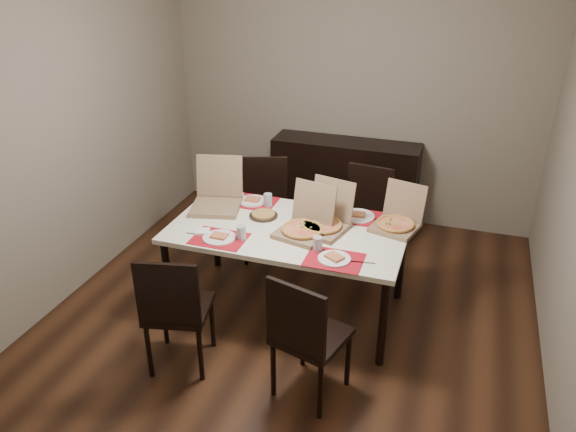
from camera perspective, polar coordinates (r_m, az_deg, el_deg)
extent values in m
cube|color=#3D2213|center=(4.65, 0.41, -10.02)|extent=(3.80, 4.00, 0.02)
cube|color=gray|center=(5.88, 6.65, 11.89)|extent=(3.80, 0.02, 2.60)
cube|color=gray|center=(4.92, -21.41, 7.37)|extent=(0.02, 4.00, 2.60)
cube|color=black|center=(5.93, 5.75, 3.41)|extent=(1.50, 0.40, 0.90)
cube|color=#F3E9CC|center=(4.34, 0.00, -1.42)|extent=(1.80, 1.00, 0.04)
cylinder|color=black|center=(4.49, -12.10, -6.54)|extent=(0.06, 0.06, 0.71)
cylinder|color=black|center=(4.02, 9.61, -10.72)|extent=(0.06, 0.06, 0.71)
cylinder|color=black|center=(5.16, -7.34, -1.56)|extent=(0.06, 0.06, 0.71)
cylinder|color=black|center=(4.75, 11.41, -4.54)|extent=(0.06, 0.06, 0.71)
cube|color=black|center=(4.01, -11.03, -9.25)|extent=(0.50, 0.50, 0.04)
cube|color=black|center=(3.72, -12.16, -7.79)|extent=(0.42, 0.12, 0.46)
cylinder|color=black|center=(4.07, -13.95, -13.17)|extent=(0.04, 0.04, 0.43)
cylinder|color=black|center=(3.97, -8.89, -13.73)|extent=(0.04, 0.04, 0.43)
cylinder|color=black|center=(4.33, -12.43, -10.20)|extent=(0.04, 0.04, 0.43)
cylinder|color=black|center=(4.24, -7.72, -10.64)|extent=(0.04, 0.04, 0.43)
cube|color=black|center=(3.70, 2.41, -12.07)|extent=(0.52, 0.52, 0.04)
cube|color=black|center=(3.42, 0.78, -10.44)|extent=(0.41, 0.14, 0.46)
cylinder|color=black|center=(3.82, -1.52, -15.29)|extent=(0.04, 0.04, 0.43)
cylinder|color=black|center=(3.67, 3.28, -17.37)|extent=(0.04, 0.04, 0.43)
cylinder|color=black|center=(4.04, 1.52, -12.48)|extent=(0.04, 0.04, 0.43)
cylinder|color=black|center=(3.91, 6.10, -14.28)|extent=(0.04, 0.04, 0.43)
cube|color=black|center=(5.25, -2.34, 0.35)|extent=(0.54, 0.54, 0.04)
cube|color=black|center=(5.32, -2.34, 3.67)|extent=(0.41, 0.17, 0.46)
cylinder|color=black|center=(5.52, -0.38, -1.01)|extent=(0.04, 0.04, 0.43)
cylinder|color=black|center=(5.53, -4.12, -1.03)|extent=(0.04, 0.04, 0.43)
cylinder|color=black|center=(5.20, -0.35, -2.83)|extent=(0.04, 0.04, 0.43)
cylinder|color=black|center=(5.21, -4.31, -2.85)|extent=(0.04, 0.04, 0.43)
cube|color=black|center=(5.10, 7.47, -0.67)|extent=(0.47, 0.47, 0.04)
cube|color=black|center=(5.16, 8.29, 2.67)|extent=(0.42, 0.08, 0.46)
cylinder|color=black|center=(5.32, 9.77, -2.50)|extent=(0.04, 0.04, 0.43)
cylinder|color=black|center=(5.41, 6.12, -1.74)|extent=(0.04, 0.04, 0.43)
cylinder|color=black|center=(5.02, 8.61, -4.30)|extent=(0.04, 0.04, 0.43)
cylinder|color=black|center=(5.11, 4.76, -3.46)|extent=(0.04, 0.04, 0.43)
cube|color=#B40C1B|center=(4.20, -6.99, -2.29)|extent=(0.40, 0.30, 0.00)
cylinder|color=white|center=(4.19, -7.00, -2.20)|extent=(0.25, 0.25, 0.01)
cube|color=#DEBA6F|center=(4.19, -7.01, -2.02)|extent=(0.12, 0.09, 0.02)
cylinder|color=#9CA0A6|center=(4.15, -4.77, -1.72)|extent=(0.07, 0.07, 0.11)
cube|color=#B2B2B7|center=(4.28, -9.02, -1.84)|extent=(0.20, 0.04, 0.00)
cube|color=white|center=(4.29, -8.72, -1.57)|extent=(0.13, 0.13, 0.02)
cube|color=#B40C1B|center=(3.91, 4.72, -4.44)|extent=(0.40, 0.30, 0.00)
cylinder|color=white|center=(3.91, 4.72, -4.34)|extent=(0.23, 0.23, 0.01)
cube|color=#DEBA6F|center=(3.90, 4.73, -4.15)|extent=(0.15, 0.14, 0.02)
cylinder|color=#9CA0A6|center=(3.99, 3.02, -2.86)|extent=(0.07, 0.07, 0.11)
cube|color=#B2B2B7|center=(3.90, 7.40, -4.69)|extent=(0.20, 0.04, 0.00)
cube|color=#B40C1B|center=(4.76, -3.62, 1.46)|extent=(0.40, 0.30, 0.00)
cylinder|color=white|center=(4.75, -3.63, 1.55)|extent=(0.24, 0.24, 0.01)
cube|color=#DEBA6F|center=(4.75, -3.63, 1.71)|extent=(0.12, 0.09, 0.02)
cylinder|color=#9CA0A6|center=(4.65, -2.06, 1.62)|extent=(0.07, 0.07, 0.11)
cube|color=#B2B2B7|center=(4.81, -5.37, 1.66)|extent=(0.20, 0.04, 0.00)
cube|color=white|center=(4.84, -5.21, 2.02)|extent=(0.13, 0.13, 0.02)
cube|color=#B40C1B|center=(4.52, 7.08, -0.09)|extent=(0.40, 0.30, 0.00)
cylinder|color=white|center=(4.52, 7.09, 0.00)|extent=(0.27, 0.27, 0.01)
cube|color=#DEBA6F|center=(4.51, 7.10, 0.17)|extent=(0.13, 0.11, 0.02)
cylinder|color=#9CA0A6|center=(4.45, 4.68, 0.35)|extent=(0.07, 0.07, 0.11)
cube|color=#B2B2B7|center=(4.50, 8.44, -0.32)|extent=(0.20, 0.04, 0.00)
cube|color=white|center=(4.31, 1.44, -1.19)|extent=(0.14, 0.15, 0.02)
cube|color=#7C6247|center=(4.21, 1.45, -1.73)|extent=(0.42, 0.42, 0.04)
cube|color=#7C6247|center=(4.27, 2.68, 1.33)|extent=(0.36, 0.16, 0.32)
cylinder|color=#DEBA6F|center=(4.20, 1.46, -1.41)|extent=(0.36, 0.36, 0.02)
cube|color=#7C6247|center=(4.37, 10.81, -1.14)|extent=(0.39, 0.39, 0.03)
cube|color=#7C6247|center=(4.44, 11.81, 1.55)|extent=(0.33, 0.15, 0.29)
cylinder|color=#DEBA6F|center=(4.36, 10.84, -0.85)|extent=(0.34, 0.34, 0.02)
cube|color=#7C6247|center=(4.66, -7.31, 0.95)|extent=(0.47, 0.47, 0.04)
cube|color=#7C6247|center=(4.75, -6.98, 4.08)|extent=(0.40, 0.17, 0.35)
cube|color=#7C6247|center=(4.29, 3.41, -1.25)|extent=(0.43, 0.43, 0.04)
cube|color=#7C6247|center=(4.35, 4.60, 1.75)|extent=(0.36, 0.16, 0.32)
cylinder|color=#DEBA6F|center=(4.27, 3.42, -0.93)|extent=(0.37, 0.37, 0.02)
cylinder|color=black|center=(4.50, -2.51, 0.04)|extent=(0.23, 0.23, 0.01)
cylinder|color=tan|center=(4.49, -2.51, 0.21)|extent=(0.19, 0.19, 0.02)
imported|color=white|center=(4.43, 1.86, -0.28)|extent=(0.14, 0.14, 0.03)
cylinder|color=silver|center=(4.85, -7.98, 3.39)|extent=(0.10, 0.10, 0.26)
cylinder|color=#9C070A|center=(4.85, -7.97, 3.34)|extent=(0.10, 0.10, 0.09)
cylinder|color=#9C070A|center=(4.79, -8.09, 5.07)|extent=(0.03, 0.03, 0.05)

